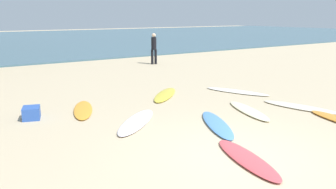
{
  "coord_description": "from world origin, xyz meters",
  "views": [
    {
      "loc": [
        -4.58,
        -4.3,
        2.66
      ],
      "look_at": [
        1.1,
        4.15,
        0.3
      ],
      "focal_mm": 36.82,
      "sensor_mm": 36.0,
      "label": 1
    }
  ],
  "objects": [
    {
      "name": "surfboard_7",
      "position": [
        4.06,
        1.61,
        0.03
      ],
      "size": [
        1.11,
        2.35,
        0.07
      ],
      "primitive_type": "ellipsoid",
      "rotation": [
        0.0,
        0.0,
        3.39
      ],
      "color": "#EFE3C9",
      "rests_on": "ground_plane"
    },
    {
      "name": "surfboard_0",
      "position": [
        -1.33,
        4.86,
        0.03
      ],
      "size": [
        1.22,
        2.12,
        0.07
      ],
      "primitive_type": "ellipsoid",
      "rotation": [
        0.0,
        0.0,
        -0.37
      ],
      "color": "orange",
      "rests_on": "ground_plane"
    },
    {
      "name": "ground_plane",
      "position": [
        0.0,
        0.0,
        0.0
      ],
      "size": [
        120.0,
        120.0,
        0.0
      ],
      "primitive_type": "plane",
      "color": "#C6B28E"
    },
    {
      "name": "surfboard_4",
      "position": [
        -0.62,
        3.02,
        0.04
      ],
      "size": [
        2.03,
        1.97,
        0.08
      ],
      "primitive_type": "ellipsoid",
      "rotation": [
        0.0,
        0.0,
        -0.81
      ],
      "color": "white",
      "rests_on": "ground_plane"
    },
    {
      "name": "beach_cooler",
      "position": [
        -2.72,
        4.87,
        0.16
      ],
      "size": [
        0.56,
        0.63,
        0.32
      ],
      "primitive_type": "cube",
      "rotation": [
        0.0,
        0.0,
        1.27
      ],
      "color": "#2D56B2",
      "rests_on": "ground_plane"
    },
    {
      "name": "surfboard_2",
      "position": [
        2.5,
        2.17,
        0.04
      ],
      "size": [
        1.16,
        2.19,
        0.08
      ],
      "primitive_type": "ellipsoid",
      "rotation": [
        0.0,
        0.0,
        2.81
      ],
      "color": "#F8EFBD",
      "rests_on": "ground_plane"
    },
    {
      "name": "surfboard_5",
      "position": [
        4.03,
        4.16,
        0.03
      ],
      "size": [
        1.37,
        2.37,
        0.06
      ],
      "primitive_type": "ellipsoid",
      "rotation": [
        0.0,
        0.0,
        0.38
      ],
      "color": "white",
      "rests_on": "ground_plane"
    },
    {
      "name": "surfboard_3",
      "position": [
        0.92,
        1.73,
        0.04
      ],
      "size": [
        1.46,
        2.25,
        0.08
      ],
      "primitive_type": "ellipsoid",
      "rotation": [
        0.0,
        0.0,
        2.68
      ],
      "color": "#538FD7",
      "rests_on": "ground_plane"
    },
    {
      "name": "surfboard_6",
      "position": [
        -0.01,
        -0.14,
        0.04
      ],
      "size": [
        1.05,
        2.1,
        0.08
      ],
      "primitive_type": "ellipsoid",
      "rotation": [
        0.0,
        0.0,
        -0.27
      ],
      "color": "#DE4B52",
      "rests_on": "ground_plane"
    },
    {
      "name": "beachgoer_mid",
      "position": [
        5.33,
        11.83,
        0.94
      ],
      "size": [
        0.34,
        0.33,
        1.69
      ],
      "rotation": [
        0.0,
        0.0,
        2.96
      ],
      "color": "black",
      "rests_on": "ground_plane"
    },
    {
      "name": "surfboard_1",
      "position": [
        1.63,
        5.12,
        0.04
      ],
      "size": [
        1.97,
        1.94,
        0.08
      ],
      "primitive_type": "ellipsoid",
      "rotation": [
        0.0,
        0.0,
        2.34
      ],
      "color": "yellow",
      "rests_on": "ground_plane"
    }
  ]
}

